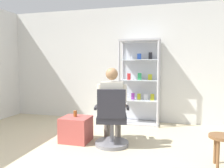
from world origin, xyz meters
TOP-DOWN VIEW (x-y plane):
  - back_wall at (0.00, 3.00)m, footprint 6.00×0.10m
  - display_cabinet_main at (0.40, 2.76)m, footprint 0.90×0.45m
  - office_chair at (0.17, 1.16)m, footprint 0.61×0.58m
  - seated_shopkeeper at (0.13, 1.32)m, footprint 0.55×0.62m
  - storage_crate at (-0.50, 1.24)m, footprint 0.49×0.44m
  - tea_glass at (-0.53, 1.27)m, footprint 0.06×0.06m
  - wooden_stool at (1.74, 0.81)m, footprint 0.32×0.32m

SIDE VIEW (x-z plane):
  - storage_crate at x=-0.50m, z-range 0.00..0.43m
  - wooden_stool at x=1.74m, z-range 0.13..0.55m
  - office_chair at x=0.17m, z-range -0.09..0.87m
  - tea_glass at x=-0.53m, z-range 0.43..0.54m
  - seated_shopkeeper at x=0.13m, z-range 0.07..1.36m
  - display_cabinet_main at x=0.40m, z-range 0.01..1.91m
  - back_wall at x=0.00m, z-range 0.00..2.70m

